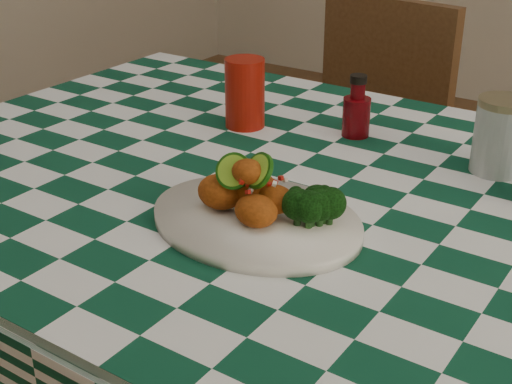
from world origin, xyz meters
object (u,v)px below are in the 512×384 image
Objects in this scene: dining_table at (323,384)px; plate at (256,220)px; red_tumbler at (245,93)px; fried_chicken_pile at (251,187)px; wooden_chair_left at (340,174)px; mason_jar at (501,136)px; ketchup_bottle at (357,106)px.

plate is (-0.04, -0.16, 0.40)m from dining_table.
fried_chicken_pile is at bearing -53.85° from red_tumbler.
red_tumbler is 0.15× the size of wooden_chair_left.
dining_table is 12.80× the size of mason_jar.
wooden_chair_left reaches higher than plate.
ketchup_bottle is (-0.04, 0.41, -0.00)m from fried_chicken_pile.
ketchup_bottle is 0.66m from wooden_chair_left.
fried_chicken_pile is 0.42m from red_tumbler.
fried_chicken_pile is at bearing 180.00° from plate.
ketchup_bottle is at bearing 96.67° from plate.
mason_jar is (0.48, 0.06, -0.00)m from red_tumbler.
fried_chicken_pile is 0.14× the size of wooden_chair_left.
wooden_chair_left is at bearing 109.42° from plate.
ketchup_bottle reaches higher than dining_table.
dining_table is 0.52m from ketchup_bottle.
ketchup_bottle is (-0.09, 0.25, 0.45)m from dining_table.
fried_chicken_pile is 1.11× the size of ketchup_bottle.
mason_jar is 0.14× the size of wooden_chair_left.
ketchup_bottle is at bearing 176.27° from mason_jar.
wooden_chair_left is (-0.06, 0.55, -0.39)m from red_tumbler.
fried_chicken_pile reaches higher than dining_table.
wooden_chair_left is at bearing 137.88° from mason_jar.
plate is at bearing -61.31° from wooden_chair_left.
dining_table is 0.48m from fried_chicken_pile.
plate is 0.43m from red_tumbler.
fried_chicken_pile is 0.98× the size of red_tumbler.
plate is 0.42m from ketchup_bottle.
mason_jar is at bearing -3.73° from ketchup_bottle.
red_tumbler is 0.49m from mason_jar.
plate is 2.40× the size of red_tumbler.
mason_jar is at bearing 58.96° from fried_chicken_pile.
plate is 0.35× the size of wooden_chair_left.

